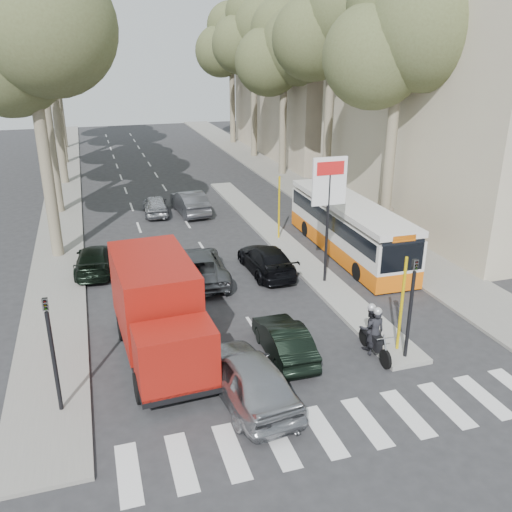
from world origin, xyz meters
The scene contains 31 objects.
ground centered at (0.00, 0.00, 0.00)m, with size 120.00×120.00×0.00m, color #28282B.
sidewalk_right centered at (8.60, 25.00, 0.06)m, with size 3.20×70.00×0.12m, color gray.
median_left centered at (-8.00, 28.00, 0.06)m, with size 2.40×64.00×0.12m, color gray.
traffic_island centered at (3.25, 11.00, 0.08)m, with size 1.50×26.00×0.16m, color gray.
building_near centered at (15.50, 12.00, 9.00)m, with size 11.00×18.00×18.00m, color #B8AB92.
building_far centered at (15.50, 34.00, 8.00)m, with size 11.00×20.00×16.00m, color #B7A88E.
billboard centered at (3.25, 5.00, 3.70)m, with size 1.50×12.10×5.60m.
traffic_light_island centered at (3.25, -1.50, 2.49)m, with size 0.16×0.41×3.60m.
traffic_light_left centered at (-7.60, -1.00, 2.49)m, with size 0.16×0.41×3.60m.
tree_l_a centered at (-7.87, 12.11, 10.38)m, with size 7.40×7.20×14.10m.
tree_l_b centered at (-7.97, 20.11, 11.07)m, with size 7.40×7.20×14.88m.
tree_l_c centered at (-7.77, 28.11, 10.04)m, with size 7.40×7.20×13.71m.
tree_l_d centered at (-7.87, 36.11, 11.76)m, with size 7.40×7.20×15.66m.
tree_l_e centered at (-7.97, 44.11, 10.73)m, with size 7.40×7.20×14.49m.
tree_r_a centered at (9.13, 10.11, 10.38)m, with size 7.40×7.20×14.10m.
tree_r_b centered at (9.23, 18.11, 11.42)m, with size 7.40×7.20×15.27m.
tree_r_c centered at (9.03, 26.11, 9.69)m, with size 7.40×7.20×13.32m.
tree_r_d centered at (9.13, 34.11, 11.07)m, with size 7.40×7.20×14.88m.
tree_r_e centered at (9.23, 42.11, 10.38)m, with size 7.40×7.20×14.10m.
silver_hatchback centered at (-2.35, -2.00, 0.77)m, with size 1.83×4.54×1.55m, color #97999E.
dark_hatchback centered at (-0.50, -0.03, 0.60)m, with size 1.27×3.63×1.20m, color black.
queue_car_a centered at (-1.95, 7.06, 0.68)m, with size 2.24×4.87×1.35m, color #474A4E.
queue_car_b centered at (1.22, 7.00, 0.63)m, with size 1.77×4.35×1.26m, color black.
queue_car_c centered at (-2.40, 17.80, 0.61)m, with size 1.43×3.56×1.21m, color #9C9FA4.
queue_car_d centered at (-0.32, 17.41, 0.72)m, with size 1.53×4.38×1.44m, color #4B4D53.
queue_car_e centered at (-6.30, 9.48, 0.59)m, with size 1.66×4.07×1.18m, color black.
red_truck centered at (-4.45, 1.18, 1.75)m, with size 2.65×6.31×3.31m.
city_bus centered at (5.91, 8.19, 1.42)m, with size 2.41×10.24×2.69m.
motorcycle centered at (2.41, -0.74, 0.83)m, with size 0.78×2.14×1.82m.
pedestrian_near centered at (8.21, 5.68, 1.05)m, with size 1.09×0.53×1.86m, color #3D334C.
pedestrian_far centered at (9.27, 10.06, 0.90)m, with size 1.01×0.45×1.56m, color #685E4E.
Camera 1 is at (-6.14, -14.87, 9.76)m, focal length 38.00 mm.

